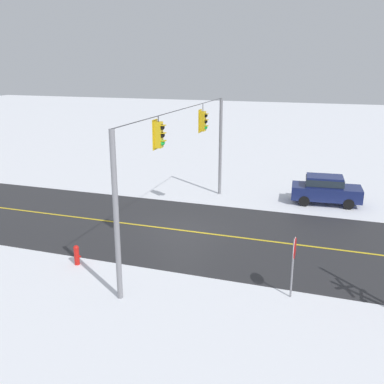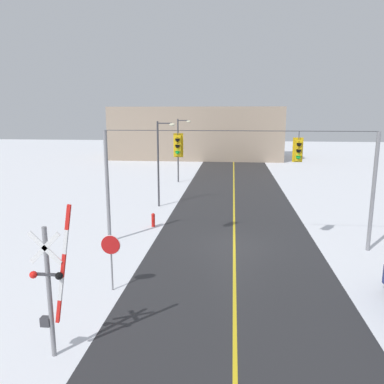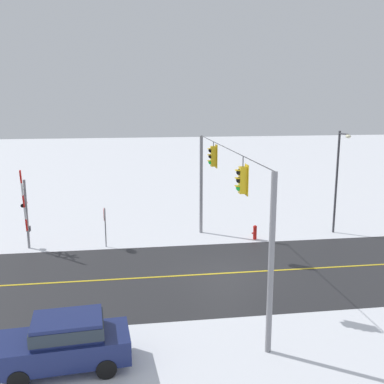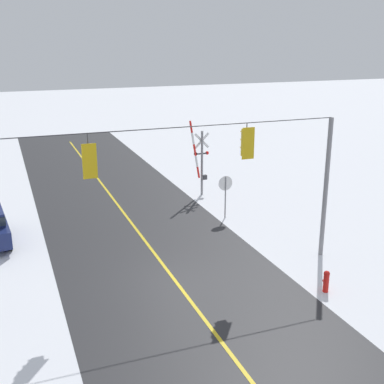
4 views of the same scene
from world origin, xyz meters
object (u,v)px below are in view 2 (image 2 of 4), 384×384
streetlamp_near (161,156)px  fire_hydrant (153,219)px  railroad_crossing (51,285)px  stop_sign (111,250)px  streetlamp_far (180,145)px

streetlamp_near → fire_hydrant: size_ratio=7.39×
railroad_crossing → streetlamp_near: (-0.28, 18.77, 1.63)m
railroad_crossing → streetlamp_near: bearing=90.9°
stop_sign → streetlamp_near: (-0.63, 14.39, 2.20)m
streetlamp_near → streetlamp_far: same height
railroad_crossing → streetlamp_near: streetlamp_near is taller
stop_sign → fire_hydrant: (-0.16, 8.98, -1.25)m
railroad_crossing → streetlamp_near: 18.84m
streetlamp_near → fire_hydrant: bearing=-85.1°
streetlamp_near → fire_hydrant: (0.46, -5.41, -3.45)m
stop_sign → fire_hydrant: bearing=91.0°
railroad_crossing → streetlamp_far: size_ratio=0.72×
railroad_crossing → streetlamp_far: bearing=90.6°
railroad_crossing → streetlamp_far: (-0.28, 29.47, 1.63)m
railroad_crossing → fire_hydrant: railroad_crossing is taller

